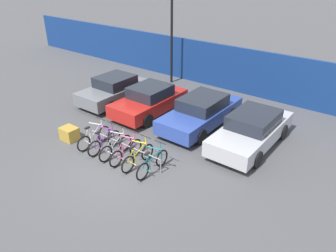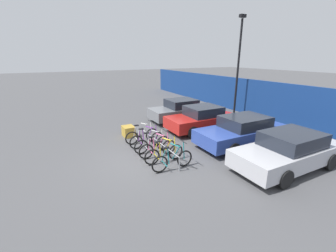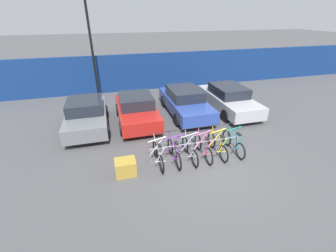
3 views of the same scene
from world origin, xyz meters
name	(u,v)px [view 1 (image 1 of 3)]	position (x,y,z in m)	size (l,w,h in m)	color
ground_plane	(118,167)	(0.00, 0.00, 0.00)	(120.00, 120.00, 0.00)	#4C4C4F
hoarding_wall	(239,70)	(0.00, 9.50, 1.25)	(36.00, 0.16, 2.51)	navy
bike_rack	(124,146)	(-0.30, 0.67, 0.49)	(3.61, 0.04, 0.57)	gray
bicycle_white	(94,137)	(-1.83, 0.53, 0.38)	(0.68, 1.71, 1.05)	black
bicycle_purple	(104,142)	(-1.22, 0.53, 0.38)	(0.68, 1.71, 1.05)	black
bicycle_silver	(116,147)	(-0.60, 0.53, 0.38)	(0.68, 1.71, 1.05)	black
bicycle_pink	(126,152)	(-0.05, 0.53, 0.38)	(0.68, 1.71, 1.05)	black
bicycle_yellow	(138,157)	(0.54, 0.53, 0.38)	(0.68, 1.71, 1.05)	black
bicycle_teal	(153,164)	(1.23, 0.53, 0.38)	(0.68, 1.71, 1.05)	black
car_grey	(115,90)	(-4.43, 4.23, 0.69)	(1.91, 3.92, 1.40)	slate
car_red	(149,100)	(-2.06, 4.23, 0.69)	(1.91, 3.96, 1.40)	red
car_blue	(201,112)	(0.63, 4.64, 0.69)	(1.91, 4.52, 1.40)	#2D479E
car_silver	(252,130)	(3.14, 4.44, 0.69)	(1.91, 4.51, 1.40)	#B7B7BC
lamp_post	(172,20)	(-3.94, 8.50, 3.68)	(0.24, 0.44, 6.64)	black
cargo_crate	(69,134)	(-3.04, 0.23, 0.28)	(0.70, 0.56, 0.55)	#B28C33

